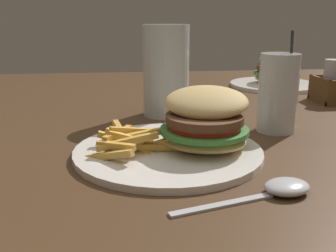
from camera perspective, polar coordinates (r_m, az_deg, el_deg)
The scene contains 6 objects.
dining_table at distance 0.80m, azimuth 5.48°, elevation -5.04°, with size 1.70×1.42×0.78m.
meal_plate_near at distance 0.59m, azimuth 2.73°, elevation -1.13°, with size 0.28×0.28×0.11m.
beer_glass at distance 0.81m, azimuth -0.29°, elevation 7.65°, with size 0.09×0.09×0.18m.
juice_glass at distance 0.72m, azimuth 15.64°, elevation 4.16°, with size 0.07×0.07×0.18m.
spoon at distance 0.48m, azimuth 16.15°, elevation -8.66°, with size 0.18×0.08×0.02m.
meal_plate_far at distance 1.20m, azimuth 15.30°, elevation 7.17°, with size 0.25×0.25×0.10m.
Camera 1 is at (-0.16, -0.73, 0.98)m, focal length 42.00 mm.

